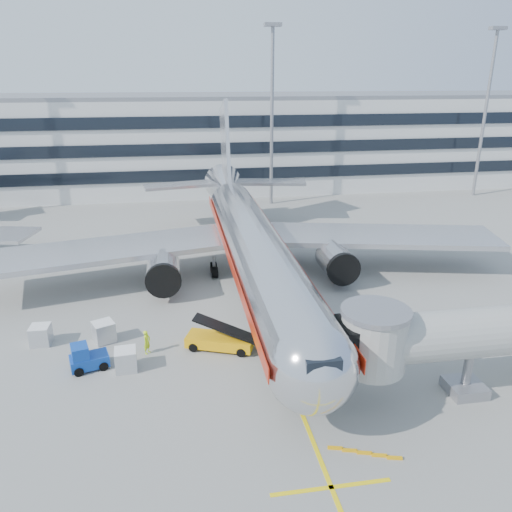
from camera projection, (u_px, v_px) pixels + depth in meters
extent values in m
plane|color=gray|center=(274.00, 343.00, 36.93)|extent=(180.00, 180.00, 0.00)
cube|color=yellow|center=(253.00, 289.00, 46.20)|extent=(0.25, 70.00, 0.01)
cube|color=yellow|center=(331.00, 487.00, 23.95)|extent=(6.00, 0.25, 0.01)
cylinder|color=silver|center=(256.00, 253.00, 42.91)|extent=(5.00, 36.00, 5.00)
sphere|color=silver|center=(312.00, 367.00, 26.22)|extent=(5.00, 5.00, 5.00)
cone|color=silver|center=(227.00, 190.00, 64.03)|extent=(5.00, 10.00, 5.00)
cube|color=black|center=(321.00, 364.00, 24.45)|extent=(1.80, 1.20, 0.90)
cube|color=#B7B7BC|center=(374.00, 236.00, 50.29)|extent=(24.95, 12.07, 0.50)
cube|color=#B7B7BC|center=(108.00, 250.00, 46.28)|extent=(24.95, 12.07, 0.50)
cylinder|color=#99999E|center=(337.00, 262.00, 46.68)|extent=(3.00, 4.20, 3.00)
cylinder|color=#99999E|center=(164.00, 272.00, 44.21)|extent=(3.00, 4.20, 3.00)
cylinder|color=black|center=(344.00, 269.00, 44.83)|extent=(3.10, 0.50, 3.10)
cylinder|color=black|center=(163.00, 281.00, 42.36)|extent=(3.10, 0.50, 3.10)
cube|color=#B7B7BC|center=(226.00, 155.00, 62.99)|extent=(0.45, 9.39, 13.72)
cube|color=#B7B7BC|center=(267.00, 182.00, 65.60)|extent=(10.41, 4.94, 0.35)
cube|color=#B7B7BC|center=(183.00, 185.00, 63.91)|extent=(10.41, 4.94, 0.35)
cylinder|color=gray|center=(301.00, 397.00, 29.20)|extent=(0.24, 0.24, 1.80)
cylinder|color=black|center=(301.00, 403.00, 29.36)|extent=(0.35, 0.90, 0.90)
cylinder|color=gray|center=(278.00, 262.00, 50.06)|extent=(0.30, 0.30, 2.00)
cylinder|color=gray|center=(214.00, 266.00, 49.07)|extent=(0.30, 0.30, 2.00)
cube|color=#AD1E0C|center=(285.00, 249.00, 43.20)|extent=(0.06, 38.00, 0.90)
cube|color=#AD1E0C|center=(227.00, 252.00, 42.42)|extent=(0.06, 38.00, 0.90)
cylinder|color=#A8A8A3|center=(474.00, 333.00, 29.70)|extent=(13.00, 3.00, 3.00)
cylinder|color=#A8A8A3|center=(373.00, 341.00, 28.73)|extent=(3.80, 3.80, 3.40)
cylinder|color=gray|center=(376.00, 312.00, 28.08)|extent=(4.00, 4.00, 0.30)
cube|color=black|center=(352.00, 343.00, 28.52)|extent=(1.40, 2.60, 2.60)
cylinder|color=gray|center=(467.00, 370.00, 30.58)|extent=(0.56, 0.56, 3.20)
cube|color=gray|center=(465.00, 388.00, 31.01)|extent=(2.20, 2.20, 0.70)
cylinder|color=black|center=(451.00, 389.00, 30.87)|extent=(0.35, 0.70, 0.70)
cylinder|color=black|center=(478.00, 386.00, 31.15)|extent=(0.35, 0.70, 0.70)
cube|color=silver|center=(210.00, 142.00, 88.15)|extent=(150.00, 24.00, 15.00)
cube|color=black|center=(216.00, 174.00, 78.12)|extent=(150.00, 0.30, 1.80)
cube|color=black|center=(216.00, 149.00, 76.76)|extent=(150.00, 0.30, 1.80)
cube|color=black|center=(215.00, 122.00, 75.39)|extent=(150.00, 0.30, 1.80)
cube|color=gray|center=(208.00, 96.00, 85.48)|extent=(150.00, 24.00, 0.60)
cylinder|color=gray|center=(272.00, 120.00, 72.84)|extent=(0.50, 0.50, 25.00)
cube|color=gray|center=(273.00, 25.00, 68.50)|extent=(2.40, 1.20, 0.50)
cylinder|color=gray|center=(485.00, 117.00, 78.08)|extent=(0.50, 0.50, 25.00)
cube|color=gray|center=(498.00, 28.00, 73.75)|extent=(2.40, 1.20, 0.50)
cube|color=#E8A009|center=(220.00, 341.00, 35.94)|extent=(5.13, 3.36, 0.77)
cube|color=black|center=(220.00, 329.00, 35.61)|extent=(5.16, 2.94, 1.68)
cylinder|color=black|center=(200.00, 337.00, 37.07)|extent=(0.72, 0.52, 0.66)
cylinder|color=black|center=(194.00, 347.00, 35.66)|extent=(0.72, 0.52, 0.66)
cylinder|color=black|center=(246.00, 342.00, 36.41)|extent=(0.72, 0.52, 0.66)
cylinder|color=black|center=(241.00, 352.00, 35.00)|extent=(0.72, 0.52, 0.66)
cube|color=#0E3C9E|center=(90.00, 361.00, 33.51)|extent=(2.76, 2.03, 0.79)
cube|color=#0E3C9E|center=(80.00, 352.00, 33.03)|extent=(1.38, 1.56, 0.97)
cube|color=black|center=(79.00, 348.00, 32.92)|extent=(1.25, 1.37, 0.09)
cylinder|color=black|center=(76.00, 362.00, 33.84)|extent=(0.67, 0.42, 0.62)
cylinder|color=black|center=(79.00, 372.00, 32.72)|extent=(0.67, 0.42, 0.62)
cylinder|color=black|center=(101.00, 357.00, 34.48)|extent=(0.67, 0.42, 0.62)
cylinder|color=black|center=(104.00, 366.00, 33.35)|extent=(0.67, 0.42, 0.62)
cube|color=#B9BCC1|center=(41.00, 335.00, 36.51)|extent=(1.42, 1.42, 1.42)
cube|color=white|center=(39.00, 326.00, 36.26)|extent=(1.42, 1.42, 0.05)
cube|color=#B9BCC1|center=(104.00, 332.00, 36.92)|extent=(1.90, 1.90, 1.48)
cube|color=white|center=(103.00, 323.00, 36.66)|extent=(1.90, 1.90, 0.06)
cube|color=#B9BCC1|center=(126.00, 360.00, 33.32)|extent=(1.50, 1.50, 1.45)
cube|color=white|center=(125.00, 350.00, 33.06)|extent=(1.50, 1.50, 0.05)
imported|color=#CFFB1A|center=(147.00, 342.00, 35.24)|extent=(0.69, 0.77, 1.76)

